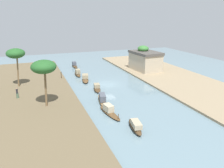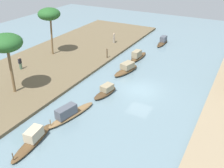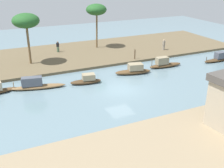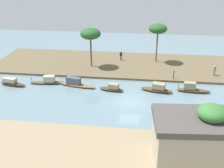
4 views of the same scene
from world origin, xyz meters
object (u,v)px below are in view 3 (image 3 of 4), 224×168
(sampan_with_red_awning, at_px, (218,58))
(mooring_post, at_px, (135,54))
(sampan_near_left_bank, at_px, (134,70))
(palm_tree_left_far, at_px, (26,21))
(sampan_foreground, at_px, (36,85))
(sampan_open_hull, at_px, (87,80))
(sampan_upstream_small, at_px, (164,64))
(palm_tree_left_near, at_px, (96,10))
(person_on_near_bank, at_px, (58,47))
(person_by_mooring, at_px, (164,45))

(sampan_with_red_awning, relative_size, mooring_post, 3.29)
(sampan_near_left_bank, bearing_deg, palm_tree_left_far, -24.80)
(sampan_foreground, distance_m, sampan_near_left_bank, 11.04)
(mooring_post, relative_size, palm_tree_left_far, 0.21)
(sampan_open_hull, height_order, sampan_near_left_bank, sampan_near_left_bank)
(sampan_open_hull, bearing_deg, palm_tree_left_far, -52.40)
(sampan_with_red_awning, height_order, sampan_near_left_bank, sampan_near_left_bank)
(sampan_upstream_small, xyz_separation_m, palm_tree_left_near, (4.56, -10.96, 5.38))
(person_on_near_bank, bearing_deg, sampan_upstream_small, -41.98)
(sampan_with_red_awning, distance_m, person_by_mooring, 7.84)
(sampan_near_left_bank, bearing_deg, sampan_open_hull, 16.89)
(sampan_upstream_small, height_order, palm_tree_left_far, palm_tree_left_far)
(sampan_upstream_small, distance_m, sampan_with_red_awning, 7.93)
(sampan_open_hull, height_order, person_on_near_bank, person_on_near_bank)
(person_by_mooring, height_order, palm_tree_left_far, palm_tree_left_far)
(person_by_mooring, distance_m, mooring_post, 6.36)
(person_on_near_bank, bearing_deg, person_by_mooring, -15.85)
(sampan_with_red_awning, relative_size, sampan_near_left_bank, 0.97)
(person_by_mooring, bearing_deg, sampan_with_red_awning, -81.97)
(sampan_foreground, distance_m, person_on_near_bank, 12.38)
(person_by_mooring, bearing_deg, sampan_foreground, 173.91)
(sampan_upstream_small, bearing_deg, person_on_near_bank, -43.30)
(mooring_post, xyz_separation_m, palm_tree_left_far, (12.73, -3.75, 4.61))
(sampan_upstream_small, distance_m, person_on_near_bank, 15.30)
(sampan_near_left_bank, relative_size, palm_tree_left_near, 0.68)
(sampan_with_red_awning, distance_m, sampan_near_left_bank, 12.41)
(person_by_mooring, bearing_deg, palm_tree_left_near, 125.16)
(sampan_open_hull, distance_m, person_by_mooring, 15.79)
(sampan_open_hull, distance_m, sampan_upstream_small, 10.49)
(sampan_near_left_bank, bearing_deg, sampan_with_red_awning, -169.86)
(sampan_with_red_awning, bearing_deg, person_by_mooring, -58.70)
(person_on_near_bank, bearing_deg, sampan_with_red_awning, -28.62)
(sampan_with_red_awning, bearing_deg, sampan_open_hull, 0.27)
(palm_tree_left_far, bearing_deg, sampan_upstream_small, 153.69)
(person_on_near_bank, xyz_separation_m, palm_tree_left_far, (4.40, 3.77, 4.59))
(sampan_upstream_small, xyz_separation_m, person_by_mooring, (-3.84, -5.75, 0.51))
(sampan_open_hull, xyz_separation_m, sampan_with_red_awning, (-18.32, -0.00, 0.02))
(sampan_with_red_awning, bearing_deg, palm_tree_left_near, -43.52)
(person_on_near_bank, xyz_separation_m, palm_tree_left_near, (-5.93, 0.16, 4.88))
(sampan_open_hull, distance_m, mooring_post, 9.48)
(sampan_foreground, distance_m, person_by_mooring, 20.29)
(sampan_with_red_awning, xyz_separation_m, palm_tree_left_far, (22.76, -8.31, 5.14))
(sampan_with_red_awning, xyz_separation_m, mooring_post, (10.02, -4.55, 0.54))
(sampan_foreground, height_order, sampan_near_left_bank, sampan_foreground)
(mooring_post, bearing_deg, palm_tree_left_near, -71.89)
(mooring_post, relative_size, palm_tree_left_near, 0.20)
(sampan_with_red_awning, bearing_deg, sampan_near_left_bank, -1.92)
(sampan_open_hull, relative_size, palm_tree_left_far, 0.55)
(sampan_open_hull, height_order, sampan_with_red_awning, sampan_with_red_awning)
(sampan_foreground, distance_m, sampan_upstream_small, 15.57)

